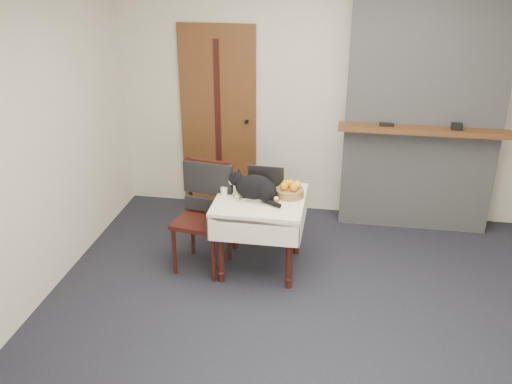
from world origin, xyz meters
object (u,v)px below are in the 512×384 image
at_px(laptop, 264,188).
at_px(cat, 256,188).
at_px(chair, 205,200).
at_px(pill_bottle, 276,201).
at_px(fruit_basket, 290,190).
at_px(side_table, 260,209).
at_px(door, 219,119).
at_px(cream_jar, 224,191).

bearing_deg(laptop, cat, -112.68).
bearing_deg(chair, pill_bottle, -2.84).
height_order(fruit_basket, chair, chair).
xyz_separation_m(side_table, cat, (-0.03, -0.03, 0.22)).
xyz_separation_m(door, fruit_basket, (0.92, -1.21, -0.24)).
xyz_separation_m(side_table, chair, (-0.50, 0.01, 0.05)).
relative_size(laptop, fruit_basket, 1.37).
height_order(side_table, cat, cat).
distance_m(laptop, cat, 0.14).
bearing_deg(side_table, cat, -137.90).
bearing_deg(laptop, pill_bottle, -55.75).
bearing_deg(door, pill_bottle, -59.89).
xyz_separation_m(cream_jar, fruit_basket, (0.58, 0.08, 0.02)).
height_order(door, cat, door).
bearing_deg(cat, fruit_basket, 33.15).
relative_size(door, cat, 4.00).
height_order(pill_bottle, chair, chair).
bearing_deg(chair, side_table, 8.40).
xyz_separation_m(side_table, fruit_basket, (0.25, 0.08, 0.17)).
bearing_deg(laptop, fruit_basket, 1.08).
relative_size(side_table, pill_bottle, 9.93).
distance_m(cat, fruit_basket, 0.31).
xyz_separation_m(pill_bottle, chair, (-0.66, 0.15, -0.10)).
bearing_deg(cream_jar, laptop, 13.27).
bearing_deg(cat, door, 127.03).
distance_m(laptop, chair, 0.54).
bearing_deg(chair, laptop, 17.93).
height_order(cat, cream_jar, cat).
height_order(laptop, chair, chair).
relative_size(door, fruit_basket, 8.12).
xyz_separation_m(laptop, pill_bottle, (0.14, -0.22, -0.02)).
height_order(laptop, cat, cat).
xyz_separation_m(cat, cream_jar, (-0.29, 0.04, -0.07)).
distance_m(laptop, pill_bottle, 0.26).
distance_m(side_table, pill_bottle, 0.26).
distance_m(laptop, fruit_basket, 0.23).
height_order(side_table, laptop, laptop).
distance_m(door, cat, 1.48).
relative_size(pill_bottle, fruit_basket, 0.32).
bearing_deg(laptop, side_table, -100.87).
distance_m(side_table, laptop, 0.19).
relative_size(laptop, cat, 0.68).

